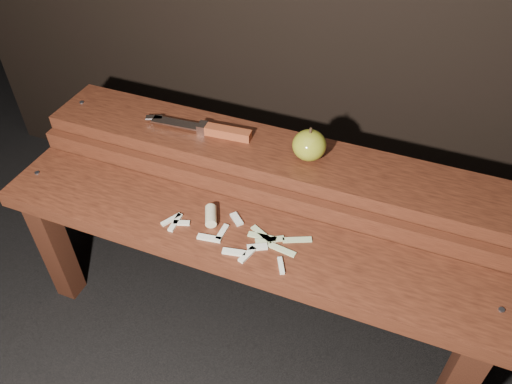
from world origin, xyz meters
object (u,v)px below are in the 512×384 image
at_px(apple, 309,145).
at_px(bench_front_tier, 237,255).
at_px(knife, 214,130).
at_px(bench_rear_tier, 271,176).

bearing_deg(apple, bench_front_tier, -111.60).
xyz_separation_m(bench_front_tier, knife, (-0.16, 0.23, 0.16)).
relative_size(bench_front_tier, apple, 14.10).
xyz_separation_m(bench_front_tier, apple, (0.09, 0.23, 0.18)).
bearing_deg(bench_front_tier, knife, 123.91).
bearing_deg(bench_rear_tier, knife, 177.21).
xyz_separation_m(bench_front_tier, bench_rear_tier, (0.00, 0.23, 0.06)).
height_order(bench_rear_tier, apple, apple).
height_order(bench_front_tier, knife, knife).
distance_m(bench_front_tier, apple, 0.31).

